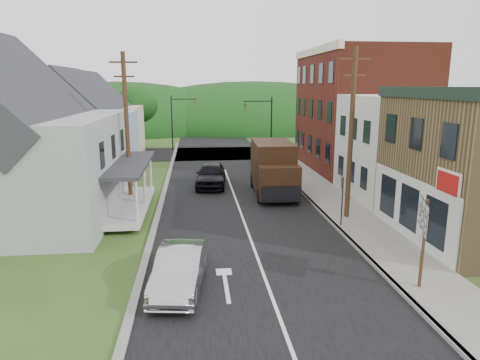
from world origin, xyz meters
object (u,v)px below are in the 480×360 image
object	(u,v)px
delivery_van	(273,169)
silver_sedan	(180,269)
dark_sedan	(211,175)
route_sign_cluster	(423,231)
warning_sign	(342,193)

from	to	relation	value
delivery_van	silver_sedan	bearing A→B (deg)	-111.76
dark_sedan	route_sign_cluster	world-z (taller)	route_sign_cluster
route_sign_cluster	silver_sedan	bearing A→B (deg)	-167.06
delivery_van	route_sign_cluster	bearing A→B (deg)	-77.27
route_sign_cluster	warning_sign	xyz separation A→B (m)	(-0.45, 6.88, -0.38)
delivery_van	warning_sign	xyz separation A→B (m)	(2.17, -7.13, 0.10)
route_sign_cluster	warning_sign	bearing A→B (deg)	113.93
route_sign_cluster	warning_sign	distance (m)	6.91
dark_sedan	route_sign_cluster	xyz separation A→B (m)	(6.64, -16.75, 1.37)
silver_sedan	route_sign_cluster	bearing A→B (deg)	0.18
silver_sedan	warning_sign	size ratio (longest dim) A/B	1.69
silver_sedan	route_sign_cluster	distance (m)	8.56
silver_sedan	delivery_van	world-z (taller)	delivery_van
silver_sedan	delivery_van	xyz separation A→B (m)	(5.74, 12.95, 1.01)
warning_sign	silver_sedan	bearing A→B (deg)	-130.06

